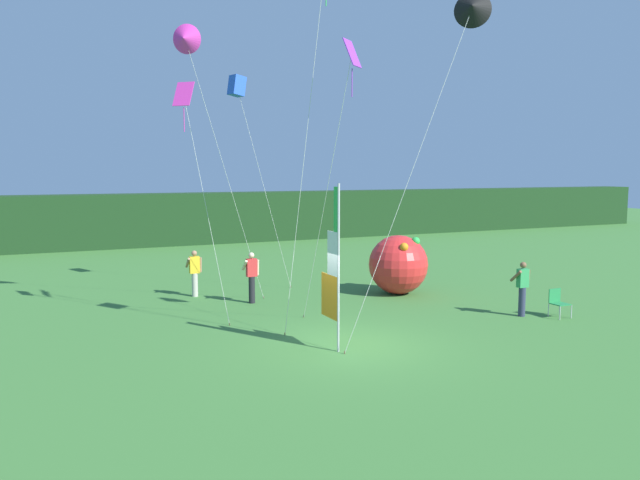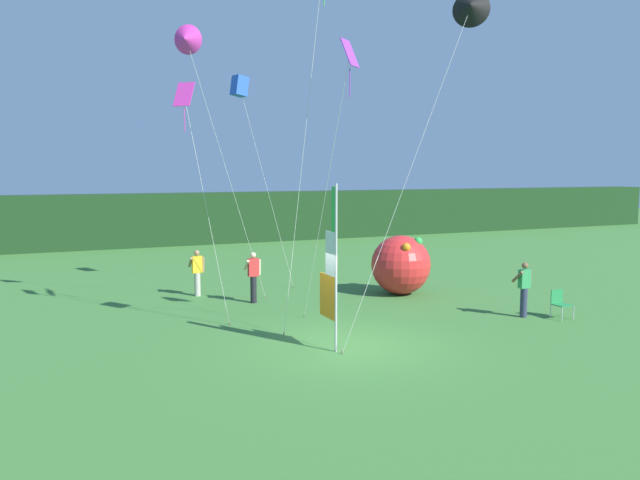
# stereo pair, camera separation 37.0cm
# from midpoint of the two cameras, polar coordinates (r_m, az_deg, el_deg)

# --- Properties ---
(ground_plane) EXTENTS (120.00, 120.00, 0.00)m
(ground_plane) POSITION_cam_midpoint_polar(r_m,az_deg,el_deg) (16.85, 1.68, -9.63)
(ground_plane) COLOR #3D7533
(distant_treeline) EXTENTS (80.00, 2.40, 3.21)m
(distant_treeline) POSITION_cam_midpoint_polar(r_m,az_deg,el_deg) (40.31, -14.48, 1.83)
(distant_treeline) COLOR #193819
(distant_treeline) RESTS_ON ground
(banner_flag) EXTENTS (0.06, 1.03, 4.32)m
(banner_flag) POSITION_cam_midpoint_polar(r_m,az_deg,el_deg) (16.18, 0.57, -2.79)
(banner_flag) COLOR #B7B7BC
(banner_flag) RESTS_ON ground
(person_near_banner) EXTENTS (0.55, 0.48, 1.75)m
(person_near_banner) POSITION_cam_midpoint_polar(r_m,az_deg,el_deg) (20.94, 17.44, -4.12)
(person_near_banner) COLOR #2D334C
(person_near_banner) RESTS_ON ground
(person_mid_field) EXTENTS (0.55, 0.48, 1.80)m
(person_mid_field) POSITION_cam_midpoint_polar(r_m,az_deg,el_deg) (22.09, -6.72, -3.27)
(person_mid_field) COLOR black
(person_mid_field) RESTS_ON ground
(person_far_left) EXTENTS (0.55, 0.48, 1.71)m
(person_far_left) POSITION_cam_midpoint_polar(r_m,az_deg,el_deg) (23.59, -11.78, -2.86)
(person_far_left) COLOR #B7B2A3
(person_far_left) RESTS_ON ground
(inflatable_balloon) EXTENTS (2.23, 2.25, 2.23)m
(inflatable_balloon) POSITION_cam_midpoint_polar(r_m,az_deg,el_deg) (23.71, 6.69, -2.23)
(inflatable_balloon) COLOR red
(inflatable_balloon) RESTS_ON ground
(folding_chair) EXTENTS (0.51, 0.51, 0.89)m
(folding_chair) POSITION_cam_midpoint_polar(r_m,az_deg,el_deg) (21.29, 20.34, -5.22)
(folding_chair) COLOR #BCBCC1
(folding_chair) RESTS_ON ground
(kite_black_delta_0) EXTENTS (3.56, 1.36, 9.11)m
(kite_black_delta_0) POSITION_cam_midpoint_polar(r_m,az_deg,el_deg) (16.85, 13.01, 19.82)
(kite_black_delta_0) COLOR brown
(kite_black_delta_0) RESTS_ON ground
(kite_magenta_diamond_1) EXTENTS (1.41, 1.01, 7.22)m
(kite_magenta_diamond_1) POSITION_cam_midpoint_polar(r_m,az_deg,el_deg) (19.12, -12.63, 11.62)
(kite_magenta_diamond_1) COLOR brown
(kite_magenta_diamond_1) RESTS_ON ground
(kite_purple_diamond_3) EXTENTS (0.63, 4.08, 7.87)m
(kite_purple_diamond_3) POSITION_cam_midpoint_polar(r_m,az_deg,el_deg) (16.34, 1.88, 14.50)
(kite_purple_diamond_3) COLOR brown
(kite_purple_diamond_3) RESTS_ON ground
(kite_blue_box_4) EXTENTS (2.51, 0.61, 8.12)m
(kite_blue_box_4) POSITION_cam_midpoint_polar(r_m,az_deg,el_deg) (23.94, -8.00, 13.63)
(kite_blue_box_4) COLOR brown
(kite_blue_box_4) RESTS_ON ground
(kite_magenta_delta_5) EXTENTS (3.56, 2.16, 9.09)m
(kite_magenta_delta_5) POSITION_cam_midpoint_polar(r_m,az_deg,el_deg) (20.44, -12.68, 17.37)
(kite_magenta_delta_5) COLOR brown
(kite_magenta_delta_5) RESTS_ON ground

